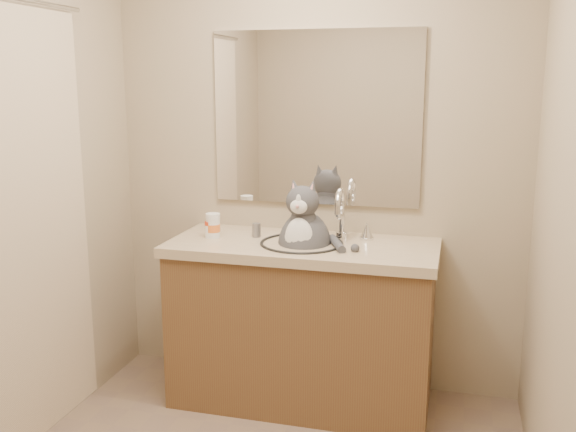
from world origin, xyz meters
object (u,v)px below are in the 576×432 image
object	(u,v)px
pill_bottle_orange	(213,226)
grey_canister	(256,230)
cat	(304,241)
pill_bottle_redcap	(210,229)

from	to	relation	value
pill_bottle_orange	grey_canister	world-z (taller)	pill_bottle_orange
cat	pill_bottle_orange	world-z (taller)	cat
pill_bottle_redcap	grey_canister	world-z (taller)	pill_bottle_redcap
cat	grey_canister	bearing A→B (deg)	168.84
pill_bottle_redcap	grey_canister	size ratio (longest dim) A/B	1.19
cat	grey_canister	xyz separation A→B (m)	(-0.27, 0.07, 0.02)
cat	pill_bottle_orange	bearing A→B (deg)	-177.26
pill_bottle_redcap	grey_canister	bearing A→B (deg)	18.47
pill_bottle_orange	grey_canister	distance (m)	0.22
cat	pill_bottle_redcap	size ratio (longest dim) A/B	6.23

